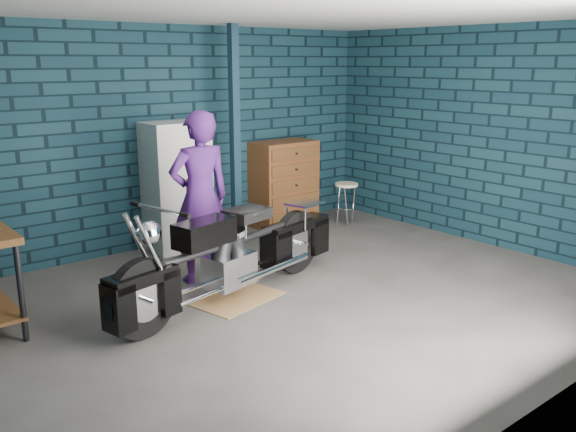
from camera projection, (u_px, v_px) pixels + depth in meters
name	position (u px, v px, depth m)	size (l,w,h in m)	color
ground	(304.00, 297.00, 6.03)	(6.00, 6.00, 0.00)	#54514E
room_walls	(268.00, 99.00, 5.97)	(6.02, 5.01, 2.71)	#0F2733
support_post	(235.00, 138.00, 7.50)	(0.10, 0.10, 2.70)	#112736
drip_mat	(235.00, 297.00, 6.01)	(0.85, 0.63, 0.01)	olive
motorcycle	(233.00, 245.00, 5.88)	(2.47, 0.67, 1.09)	black
person	(200.00, 198.00, 6.30)	(0.66, 0.43, 1.79)	#451C69
locker	(177.00, 186.00, 7.43)	(0.73, 0.52, 1.57)	silver
tool_chest	(285.00, 184.00, 8.52)	(0.90, 0.50, 1.19)	brown
shop_stool	(346.00, 204.00, 8.67)	(0.32, 0.32, 0.59)	beige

